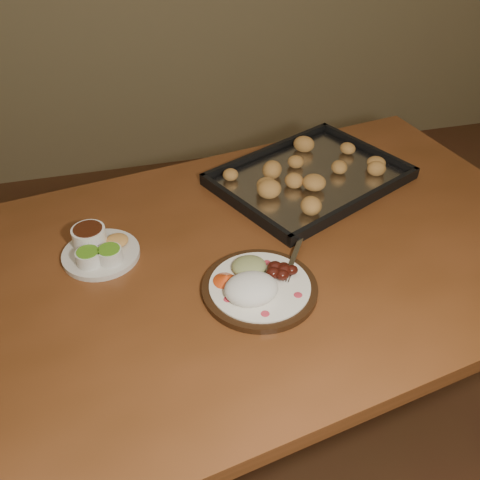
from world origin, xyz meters
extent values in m
cube|color=brown|center=(-0.15, 0.25, 0.73)|extent=(1.63, 1.15, 0.04)
cylinder|color=#4C2917|center=(0.46, 0.74, 0.35)|extent=(0.07, 0.07, 0.71)
cylinder|color=black|center=(-0.16, 0.12, 0.76)|extent=(0.24, 0.24, 0.01)
cylinder|color=white|center=(-0.16, 0.12, 0.77)|extent=(0.21, 0.21, 0.01)
ellipsoid|color=#C93042|center=(-0.17, 0.04, 0.77)|extent=(0.02, 0.02, 0.00)
ellipsoid|color=#C93042|center=(-0.09, 0.08, 0.77)|extent=(0.02, 0.02, 0.00)
ellipsoid|color=#C93042|center=(-0.13, 0.19, 0.77)|extent=(0.02, 0.02, 0.00)
ellipsoid|color=#C93042|center=(-0.24, 0.10, 0.77)|extent=(0.02, 0.02, 0.00)
ellipsoid|color=white|center=(-0.19, 0.10, 0.78)|extent=(0.15, 0.14, 0.05)
ellipsoid|color=#4F150B|center=(-0.11, 0.13, 0.78)|extent=(0.03, 0.03, 0.02)
ellipsoid|color=#4F150B|center=(-0.10, 0.15, 0.78)|extent=(0.03, 0.03, 0.02)
ellipsoid|color=#4F150B|center=(-0.12, 0.16, 0.78)|extent=(0.03, 0.03, 0.02)
ellipsoid|color=#4F150B|center=(-0.09, 0.14, 0.78)|extent=(0.03, 0.03, 0.02)
ellipsoid|color=#4F150B|center=(-0.13, 0.14, 0.78)|extent=(0.03, 0.03, 0.02)
ellipsoid|color=#4F150B|center=(-0.10, 0.14, 0.78)|extent=(0.03, 0.03, 0.02)
ellipsoid|color=tan|center=(-0.17, 0.18, 0.78)|extent=(0.10, 0.10, 0.03)
cone|color=red|center=(-0.23, 0.15, 0.78)|extent=(0.08, 0.08, 0.02)
cube|color=silver|center=(-0.06, 0.20, 0.77)|extent=(0.07, 0.11, 0.00)
cube|color=silver|center=(-0.09, 0.15, 0.77)|extent=(0.03, 0.04, 0.00)
cylinder|color=silver|center=(-0.10, 0.12, 0.77)|extent=(0.02, 0.02, 0.00)
cylinder|color=silver|center=(-0.10, 0.13, 0.77)|extent=(0.02, 0.02, 0.00)
cylinder|color=silver|center=(-0.11, 0.13, 0.77)|extent=(0.02, 0.02, 0.00)
cylinder|color=silver|center=(-0.11, 0.13, 0.77)|extent=(0.02, 0.02, 0.00)
cylinder|color=silver|center=(-0.48, 0.32, 0.76)|extent=(0.17, 0.17, 0.01)
cylinder|color=silver|center=(-0.50, 0.29, 0.78)|extent=(0.05, 0.05, 0.03)
cylinder|color=#50921D|center=(-0.50, 0.29, 0.80)|extent=(0.05, 0.05, 0.00)
cylinder|color=silver|center=(-0.46, 0.29, 0.78)|extent=(0.05, 0.05, 0.03)
cylinder|color=#50921D|center=(-0.46, 0.29, 0.80)|extent=(0.05, 0.05, 0.00)
cylinder|color=white|center=(-0.50, 0.36, 0.78)|extent=(0.08, 0.08, 0.04)
cylinder|color=#39160A|center=(-0.50, 0.36, 0.81)|extent=(0.07, 0.07, 0.00)
ellipsoid|color=gold|center=(-0.44, 0.34, 0.77)|extent=(0.05, 0.05, 0.02)
cube|color=black|center=(0.09, 0.51, 0.75)|extent=(0.59, 0.53, 0.01)
cube|color=black|center=(0.02, 0.66, 0.77)|extent=(0.44, 0.22, 0.02)
cube|color=black|center=(0.16, 0.35, 0.77)|extent=(0.44, 0.22, 0.02)
cube|color=black|center=(0.30, 0.61, 0.77)|extent=(0.16, 0.33, 0.02)
cube|color=black|center=(-0.12, 0.41, 0.77)|extent=(0.16, 0.33, 0.02)
cube|color=#B5B4B9|center=(0.09, 0.51, 0.76)|extent=(0.55, 0.48, 0.00)
ellipsoid|color=#BB8941|center=(0.14, 0.53, 0.78)|extent=(0.05, 0.05, 0.04)
ellipsoid|color=#BB8941|center=(0.18, 0.59, 0.78)|extent=(0.07, 0.07, 0.04)
ellipsoid|color=#BB8941|center=(0.09, 0.61, 0.78)|extent=(0.07, 0.07, 0.04)
ellipsoid|color=#BB8941|center=(0.08, 0.57, 0.78)|extent=(0.06, 0.06, 0.04)
ellipsoid|color=#BB8941|center=(0.02, 0.57, 0.78)|extent=(0.07, 0.07, 0.04)
ellipsoid|color=#BB8941|center=(0.04, 0.51, 0.78)|extent=(0.07, 0.07, 0.04)
ellipsoid|color=#BB8941|center=(-0.03, 0.47, 0.78)|extent=(0.06, 0.06, 0.04)
ellipsoid|color=#BB8941|center=(0.03, 0.45, 0.78)|extent=(0.06, 0.06, 0.04)
ellipsoid|color=#BB8941|center=(0.00, 0.42, 0.78)|extent=(0.07, 0.07, 0.04)
ellipsoid|color=#BB8941|center=(0.09, 0.41, 0.78)|extent=(0.07, 0.07, 0.04)
ellipsoid|color=#BB8941|center=(0.11, 0.47, 0.78)|extent=(0.06, 0.06, 0.04)
ellipsoid|color=#BB8941|center=(0.18, 0.48, 0.78)|extent=(0.07, 0.07, 0.04)
ellipsoid|color=#BB8941|center=(0.18, 0.49, 0.78)|extent=(0.07, 0.07, 0.04)
camera|label=1|loc=(-0.40, -0.65, 1.53)|focal=40.00mm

